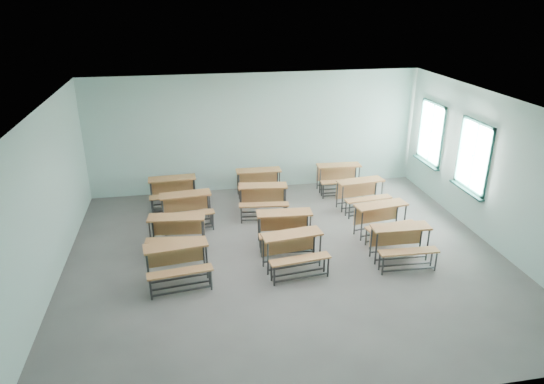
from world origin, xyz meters
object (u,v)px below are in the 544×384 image
Objects in this scene: desk_unit_r1c1 at (285,224)px; desk_unit_r2c2 at (362,191)px; desk_unit_r0c2 at (402,239)px; desk_unit_r0c1 at (294,247)px; desk_unit_r0c0 at (177,259)px; desk_unit_r3c2 at (339,174)px; desk_unit_r3c0 at (173,188)px; desk_unit_r1c2 at (383,216)px; desk_unit_r2c1 at (263,196)px; desk_unit_r3c1 at (259,180)px; desk_unit_r1c0 at (177,229)px; desk_unit_r2c0 at (186,205)px.

desk_unit_r1c1 is 0.97× the size of desk_unit_r2c2.
desk_unit_r1c1 is (-2.19, 1.09, 0.00)m from desk_unit_r0c2.
desk_unit_r0c0 is at bearing 174.16° from desk_unit_r0c1.
desk_unit_r0c2 and desk_unit_r1c1 have the same top height.
desk_unit_r3c0 is at bearing -174.89° from desk_unit_r3c2.
desk_unit_r0c2 and desk_unit_r3c0 have the same top height.
desk_unit_r1c2 is 2.74m from desk_unit_r3c2.
desk_unit_r2c1 and desk_unit_r3c2 have the same top height.
desk_unit_r2c2 is 2.72m from desk_unit_r3c1.
desk_unit_r1c0 and desk_unit_r3c2 have the same top height.
desk_unit_r2c0 is at bearing 77.82° from desk_unit_r0c0.
desk_unit_r1c0 and desk_unit_r2c0 have the same top height.
desk_unit_r0c0 is 2.51m from desk_unit_r1c1.
desk_unit_r0c2 and desk_unit_r3c1 have the same top height.
desk_unit_r0c1 is 2.50m from desk_unit_r1c2.
desk_unit_r0c2 and desk_unit_r2c0 have the same top height.
desk_unit_r2c0 is at bearing 174.44° from desk_unit_r2c2.
desk_unit_r2c1 is 1.04× the size of desk_unit_r3c0.
desk_unit_r3c2 is (4.39, 3.80, 0.00)m from desk_unit_r0c0.
desk_unit_r0c1 is at bearing -21.43° from desk_unit_r1c0.
desk_unit_r1c1 and desk_unit_r3c1 have the same top height.
desk_unit_r3c1 is at bearing 84.45° from desk_unit_r0c1.
desk_unit_r3c2 is (-0.19, 1.23, 0.00)m from desk_unit_r2c2.
desk_unit_r3c0 is (-4.63, 2.55, 0.00)m from desk_unit_r1c2.
desk_unit_r3c0 is (-4.57, 3.66, 0.00)m from desk_unit_r0c2.
desk_unit_r1c1 is at bearing -124.65° from desk_unit_r3c2.
desk_unit_r2c1 is at bearing 40.99° from desk_unit_r1c0.
desk_unit_r0c0 is at bearing -151.50° from desk_unit_r1c1.
desk_unit_r1c0 is 1.06× the size of desk_unit_r3c1.
desk_unit_r0c0 is 1.00× the size of desk_unit_r1c0.
desk_unit_r0c2 is (2.22, -0.09, 0.00)m from desk_unit_r0c1.
desk_unit_r3c0 is at bearing 98.77° from desk_unit_r1c0.
desk_unit_r0c0 is 1.02× the size of desk_unit_r2c0.
desk_unit_r2c2 is (2.30, 1.53, 0.00)m from desk_unit_r1c1.
desk_unit_r1c2 is 1.05× the size of desk_unit_r3c2.
desk_unit_r3c0 is (-2.18, 0.93, 0.00)m from desk_unit_r2c1.
desk_unit_r2c0 and desk_unit_r3c1 have the same top height.
desk_unit_r2c1 is 1.04× the size of desk_unit_r3c2.
desk_unit_r2c0 is 2.35m from desk_unit_r3c1.
desk_unit_r1c0 is at bearing -90.66° from desk_unit_r3c0.
desk_unit_r1c2 is (4.54, -0.18, 0.00)m from desk_unit_r1c0.
desk_unit_r0c0 is 1.05× the size of desk_unit_r0c2.
desk_unit_r0c0 and desk_unit_r2c2 have the same top height.
desk_unit_r0c0 is 2.25m from desk_unit_r0c1.
desk_unit_r1c2 and desk_unit_r3c0 have the same top height.
desk_unit_r2c0 and desk_unit_r3c2 have the same top height.
desk_unit_r2c0 is 1.04× the size of desk_unit_r3c1.
desk_unit_r3c1 is (2.17, 2.55, 0.00)m from desk_unit_r1c0.
desk_unit_r0c1 is 1.00× the size of desk_unit_r2c2.
desk_unit_r2c0 is at bearing -159.70° from desk_unit_r3c2.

